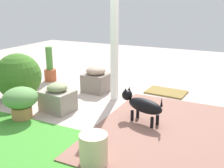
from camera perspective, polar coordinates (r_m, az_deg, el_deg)
ground_plane at (r=4.41m, az=1.21°, el=-4.72°), size 12.00×12.00×0.00m
brick_path at (r=3.66m, az=11.41°, el=-9.67°), size 1.80×2.40×0.02m
porch_pillar at (r=4.49m, az=0.52°, el=9.60°), size 0.10×0.10×2.11m
stone_planter_nearest at (r=5.06m, az=-3.41°, el=0.90°), size 0.46×0.42×0.49m
stone_planter_mid at (r=4.26m, az=-11.36°, el=-2.95°), size 0.51×0.44×0.45m
round_shrub at (r=4.94m, az=-19.16°, el=1.55°), size 0.79×0.79×0.79m
terracotta_pot_tall at (r=5.90m, az=-12.96°, el=3.11°), size 0.25×0.25×0.73m
terracotta_pot_broad at (r=4.09m, az=-18.70°, el=-3.25°), size 0.50×0.50×0.46m
dog at (r=3.76m, az=6.38°, el=-4.35°), size 0.67×0.34×0.46m
ceramic_urn at (r=2.85m, az=-3.90°, el=-13.70°), size 0.30×0.30×0.35m
doormat at (r=5.14m, az=11.35°, el=-1.68°), size 0.74×0.52×0.03m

